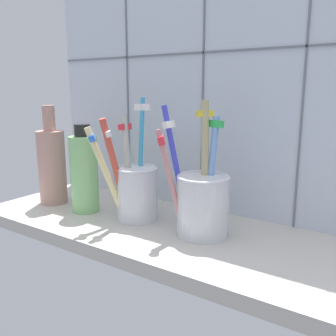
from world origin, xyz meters
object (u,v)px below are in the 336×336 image
(ceramic_vase, at_px, (52,164))
(soap_bottle, at_px, (84,172))
(toothbrush_cup_left, at_px, (135,189))
(toothbrush_cup_right, at_px, (202,200))

(ceramic_vase, height_order, soap_bottle, ceramic_vase)
(ceramic_vase, bearing_deg, toothbrush_cup_left, 4.75)
(soap_bottle, bearing_deg, toothbrush_cup_left, 9.40)
(toothbrush_cup_left, height_order, toothbrush_cup_right, toothbrush_cup_left)
(toothbrush_cup_right, height_order, ceramic_vase, toothbrush_cup_right)
(toothbrush_cup_left, bearing_deg, ceramic_vase, -175.25)
(toothbrush_cup_right, bearing_deg, ceramic_vase, -176.62)
(toothbrush_cup_right, bearing_deg, toothbrush_cup_left, -178.70)
(toothbrush_cup_left, relative_size, soap_bottle, 1.29)
(toothbrush_cup_left, xyz_separation_m, ceramic_vase, (-0.18, -0.01, 0.02))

